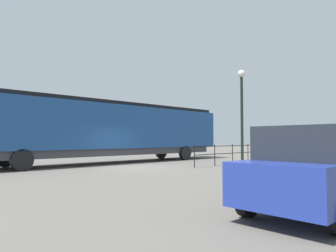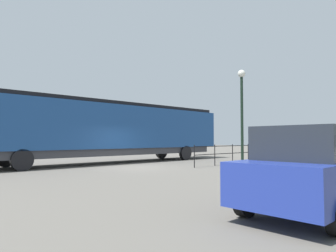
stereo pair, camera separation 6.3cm
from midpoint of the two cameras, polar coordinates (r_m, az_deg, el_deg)
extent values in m
plane|color=#666059|center=(17.51, -6.14, -7.68)|extent=(120.00, 120.00, 0.00)
cube|color=navy|center=(20.83, -11.01, -0.21)|extent=(3.04, 18.68, 2.81)
cube|color=black|center=(26.20, 4.29, -1.64)|extent=(2.92, 2.24, 1.97)
cube|color=black|center=(20.95, -10.98, 3.96)|extent=(2.73, 17.93, 0.24)
cube|color=#38383D|center=(20.83, -11.05, -4.69)|extent=(2.73, 17.19, 0.45)
cylinder|color=black|center=(25.58, -1.37, -4.83)|extent=(0.30, 1.10, 1.10)
cylinder|color=black|center=(23.64, 3.13, -5.02)|extent=(0.30, 1.10, 1.10)
cylinder|color=black|center=(19.63, -28.22, -5.23)|extent=(0.30, 1.10, 1.10)
cylinder|color=black|center=(17.01, -25.74, -5.74)|extent=(0.30, 1.10, 1.10)
cube|color=#23389E|center=(7.63, 26.50, -8.58)|extent=(1.85, 4.78, 0.83)
cube|color=#262B33|center=(7.36, 25.75, -2.88)|extent=(1.63, 2.67, 0.69)
cylinder|color=black|center=(9.49, 24.92, -9.91)|extent=(0.22, 0.64, 0.64)
cylinder|color=black|center=(6.61, 14.34, -13.41)|extent=(0.22, 0.64, 0.64)
cylinder|color=black|center=(18.46, 13.55, 0.94)|extent=(0.16, 0.16, 5.34)
sphere|color=silver|center=(18.83, 13.46, 9.48)|extent=(0.44, 0.44, 0.44)
cube|color=black|center=(20.09, 11.84, -3.64)|extent=(0.04, 7.39, 0.04)
cube|color=black|center=(20.11, 11.86, -4.98)|extent=(0.04, 7.39, 0.04)
cylinder|color=black|center=(17.19, 4.85, -5.66)|extent=(0.05, 0.05, 1.27)
cylinder|color=black|center=(18.62, 8.63, -5.40)|extent=(0.05, 0.05, 1.27)
cylinder|color=black|center=(20.11, 11.86, -5.16)|extent=(0.05, 0.05, 1.27)
cylinder|color=black|center=(21.66, 14.63, -4.94)|extent=(0.05, 0.05, 1.27)
cylinder|color=black|center=(23.25, 17.03, -4.74)|extent=(0.05, 0.05, 1.27)
camera|label=1|loc=(0.03, -90.10, 0.00)|focal=32.63mm
camera|label=2|loc=(0.03, 89.90, 0.00)|focal=32.63mm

